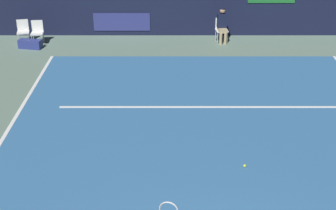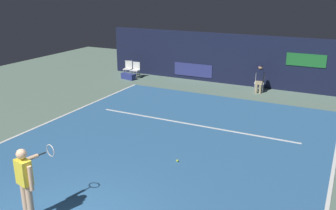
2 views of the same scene
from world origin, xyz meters
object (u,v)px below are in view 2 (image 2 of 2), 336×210
(line_judge_on_chair, at_px, (260,78))
(equipment_bag, at_px, (128,76))
(courtside_chair_far, at_px, (136,69))
(tennis_ball, at_px, (177,161))
(tennis_player, at_px, (26,180))
(courtside_chair_near, at_px, (128,68))

(line_judge_on_chair, xyz_separation_m, equipment_bag, (-7.08, -0.67, -0.53))
(line_judge_on_chair, relative_size, courtside_chair_far, 1.50)
(line_judge_on_chair, xyz_separation_m, tennis_ball, (-0.31, -8.58, -0.64))
(tennis_ball, bearing_deg, tennis_player, -112.84)
(courtside_chair_near, relative_size, courtside_chair_far, 1.00)
(courtside_chair_near, relative_size, equipment_bag, 1.05)
(line_judge_on_chair, bearing_deg, tennis_player, -99.03)
(tennis_ball, distance_m, equipment_bag, 10.41)
(courtside_chair_far, bearing_deg, courtside_chair_near, 169.69)
(courtside_chair_near, bearing_deg, tennis_player, -66.41)
(courtside_chair_near, xyz_separation_m, courtside_chair_far, (0.56, -0.10, 0.00))
(courtside_chair_near, distance_m, equipment_bag, 0.78)
(tennis_ball, bearing_deg, courtside_chair_near, 130.05)
(courtside_chair_far, bearing_deg, equipment_bag, -109.94)
(line_judge_on_chair, bearing_deg, courtside_chair_far, -178.52)
(courtside_chair_far, distance_m, tennis_ball, 10.68)
(line_judge_on_chair, xyz_separation_m, courtside_chair_near, (-7.46, -0.08, -0.18))
(tennis_ball, bearing_deg, equipment_bag, 130.55)
(tennis_player, relative_size, courtside_chair_far, 1.97)
(courtside_chair_near, relative_size, tennis_ball, 12.94)
(courtside_chair_near, distance_m, courtside_chair_far, 0.57)
(tennis_player, xyz_separation_m, equipment_bag, (-5.08, 11.91, -0.83))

